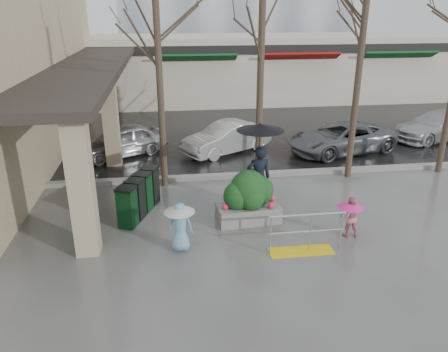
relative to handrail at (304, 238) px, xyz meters
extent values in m
plane|color=#51514F|center=(-1.36, 1.20, -0.38)|extent=(120.00, 120.00, 0.00)
cube|color=black|center=(-1.36, 23.20, -0.37)|extent=(120.00, 36.00, 0.01)
cube|color=gray|center=(-1.36, 5.20, -0.30)|extent=(120.00, 0.30, 0.15)
cube|color=#2D2823|center=(-6.16, 9.20, 3.25)|extent=(2.80, 18.00, 0.25)
cube|color=tan|center=(-5.26, 0.70, 1.37)|extent=(0.55, 0.55, 3.50)
cube|color=tan|center=(-5.26, 7.20, 1.37)|extent=(0.55, 0.55, 3.50)
cube|color=beige|center=(0.64, 19.20, 1.62)|extent=(34.00, 6.00, 4.00)
cube|color=maroon|center=(-7.36, 16.30, 2.47)|extent=(4.50, 1.68, 0.87)
cube|color=#0F4C1E|center=(-1.36, 16.30, 2.47)|extent=(4.50, 1.68, 0.87)
cube|color=maroon|center=(4.64, 16.30, 2.47)|extent=(4.50, 1.68, 0.87)
cube|color=#0F4C1E|center=(10.64, 16.30, 2.47)|extent=(4.50, 1.68, 0.87)
cube|color=black|center=(0.64, 16.30, 3.02)|extent=(34.00, 0.35, 0.50)
cube|color=yellow|center=(-0.06, 0.00, -0.37)|extent=(1.60, 0.50, 0.02)
cylinder|color=silver|center=(-0.86, 0.00, 0.12)|extent=(0.05, 0.05, 1.00)
cylinder|color=silver|center=(0.14, 0.00, 0.12)|extent=(0.05, 0.05, 1.00)
cylinder|color=silver|center=(0.94, 0.00, 0.12)|extent=(0.05, 0.05, 1.00)
cylinder|color=silver|center=(0.04, 0.00, 0.62)|extent=(1.90, 0.06, 0.06)
cylinder|color=silver|center=(0.04, 0.00, 0.17)|extent=(1.90, 0.04, 0.04)
cylinder|color=#382B21|center=(-3.36, 4.80, 3.02)|extent=(0.22, 0.22, 6.80)
cylinder|color=#382B21|center=(-0.16, 4.80, 3.12)|extent=(0.22, 0.22, 7.00)
cylinder|color=#382B21|center=(3.14, 4.80, 2.87)|extent=(0.22, 0.22, 6.50)
imported|color=black|center=(-0.60, 2.63, 0.60)|extent=(0.72, 0.48, 1.94)
cylinder|color=black|center=(-0.60, 2.63, 1.60)|extent=(0.02, 0.02, 1.23)
cone|color=black|center=(-0.60, 2.63, 2.13)|extent=(1.38, 1.38, 0.18)
sphere|color=black|center=(-0.60, 2.63, 2.24)|extent=(0.05, 0.05, 0.05)
imported|color=#CA7B8A|center=(1.41, 0.63, 0.18)|extent=(0.58, 0.47, 1.11)
cylinder|color=black|center=(1.41, 0.63, 0.38)|extent=(0.02, 0.02, 0.48)
cone|color=#F5268D|center=(1.41, 0.63, 0.53)|extent=(0.67, 0.67, 0.18)
sphere|color=black|center=(1.41, 0.63, 0.64)|extent=(0.05, 0.05, 0.05)
imported|color=#6C9CC0|center=(-3.01, 0.51, 0.25)|extent=(0.64, 0.44, 1.26)
cylinder|color=black|center=(-3.01, 0.51, 0.55)|extent=(0.02, 0.02, 0.59)
cone|color=beige|center=(-3.01, 0.51, 0.75)|extent=(0.77, 0.77, 0.18)
sphere|color=black|center=(-3.01, 0.51, 0.86)|extent=(0.05, 0.05, 0.05)
cube|color=gray|center=(-1.06, 1.83, -0.13)|extent=(1.81, 1.02, 0.48)
ellipsoid|color=#123913|center=(-1.06, 1.83, 0.59)|extent=(1.06, 0.96, 1.12)
sphere|color=#123913|center=(-1.39, 1.73, 0.45)|extent=(0.77, 0.77, 0.77)
sphere|color=#123913|center=(-0.72, 1.97, 0.47)|extent=(0.81, 0.81, 0.81)
cube|color=#0B3416|center=(-4.39, 1.94, 0.16)|extent=(0.57, 0.57, 1.08)
cube|color=black|center=(-4.39, 1.94, 0.75)|extent=(0.61, 0.61, 0.08)
cube|color=black|center=(-4.19, 2.45, 0.16)|extent=(0.57, 0.57, 1.08)
cube|color=black|center=(-4.19, 2.45, 0.75)|extent=(0.61, 0.61, 0.08)
cube|color=#0D3B19|center=(-4.00, 2.95, 0.16)|extent=(0.57, 0.57, 1.08)
cube|color=black|center=(-4.00, 2.95, 0.75)|extent=(0.61, 0.61, 0.08)
cube|color=black|center=(-3.81, 3.45, 0.16)|extent=(0.57, 0.57, 1.08)
cube|color=black|center=(-3.81, 3.45, 0.75)|extent=(0.61, 0.61, 0.08)
imported|color=#A9A8AD|center=(-5.07, 8.22, 0.25)|extent=(3.96, 3.06, 1.26)
imported|color=silver|center=(-0.77, 8.10, 0.25)|extent=(3.98, 3.06, 1.26)
imported|color=slate|center=(3.93, 7.48, 0.25)|extent=(4.92, 3.21, 1.26)
imported|color=#B9B8BE|center=(8.97, 8.73, 0.25)|extent=(4.67, 2.96, 1.26)
camera|label=1|loc=(-3.23, -9.07, 5.29)|focal=35.00mm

